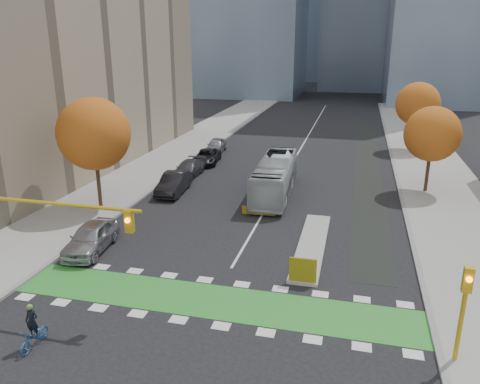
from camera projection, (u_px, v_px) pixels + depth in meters
The scene contains 23 objects.
ground at pixel (202, 318), 21.13m from camera, with size 300.00×300.00×0.00m, color black.
sidewalk_west at pixel (132, 177), 42.69m from camera, with size 7.00×120.00×0.15m, color gray.
sidewalk_east at pixel (448, 200), 36.43m from camera, with size 7.00×120.00×0.15m, color gray.
curb_west at pixel (167, 180), 41.88m from camera, with size 0.30×120.00×0.16m, color gray.
curb_east at pixel (401, 197), 37.24m from camera, with size 0.30×120.00×0.16m, color gray.
bike_crossing at pixel (212, 301), 22.51m from camera, with size 20.00×3.00×0.01m, color #2C872C.
centre_line at pixel (305, 141), 58.03m from camera, with size 0.15×70.00×0.01m, color silver.
bike_lane_paint at pixel (368, 165), 47.06m from camera, with size 2.50×50.00×0.01m, color black.
median_island at pixel (312, 245), 28.48m from camera, with size 1.60×10.00×0.16m, color gray.
hazard_board at pixel (303, 270), 23.83m from camera, with size 1.40×0.12×1.30m, color yellow.
building_west at pixel (28, 34), 43.13m from camera, with size 16.00×44.00×25.00m, color gray.
tree_west at pixel (94, 134), 33.25m from camera, with size 5.20×5.20×8.22m.
tree_east_near at pixel (432, 134), 37.14m from camera, with size 4.40×4.40×7.08m.
tree_east_far at pixel (418, 104), 51.67m from camera, with size 4.80×4.80×7.65m.
traffic_signal_west at pixel (31, 223), 21.25m from camera, with size 8.53×0.56×5.20m.
traffic_signal_east at pixel (464, 301), 17.38m from camera, with size 0.35×0.43×4.10m.
cyclist at pixel (34, 333), 18.96m from camera, with size 0.61×1.72×1.98m.
bus at pixel (275, 177), 37.59m from camera, with size 2.55×10.88×3.03m, color #AAB0B2.
parked_car_a at pixel (91, 237), 27.68m from camera, with size 1.99×4.94×1.68m, color #97979C.
parked_car_b at pixel (174, 183), 38.22m from camera, with size 1.77×5.08×1.67m, color black.
parked_car_c at pixel (188, 169), 43.01m from camera, with size 1.98×4.87×1.41m, color #48494D.
parked_car_d at pixel (207, 157), 47.58m from camera, with size 2.30×4.99×1.39m, color black.
parked_car_e at pixel (216, 145), 52.29m from camera, with size 1.82×4.53×1.54m, color gray.
Camera 1 is at (6.12, -17.37, 11.95)m, focal length 35.00 mm.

